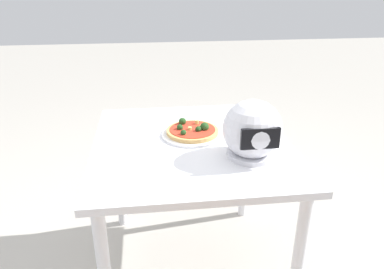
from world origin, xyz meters
TOP-DOWN VIEW (x-y plane):
  - ground_plane at (0.00, 0.00)m, footprint 14.00×14.00m
  - dining_table at (0.00, 0.00)m, footprint 0.88×0.95m
  - pizza_plate at (-0.01, -0.07)m, footprint 0.29×0.29m
  - pizza at (-0.01, -0.07)m, footprint 0.24×0.24m
  - motorcycle_helmet at (-0.23, 0.17)m, footprint 0.24×0.24m

SIDE VIEW (x-z plane):
  - ground_plane at x=0.00m, z-range 0.00..0.00m
  - dining_table at x=0.00m, z-range 0.27..1.00m
  - pizza_plate at x=-0.01m, z-range 0.73..0.74m
  - pizza at x=-0.01m, z-range 0.73..0.78m
  - motorcycle_helmet at x=-0.23m, z-range 0.72..0.97m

